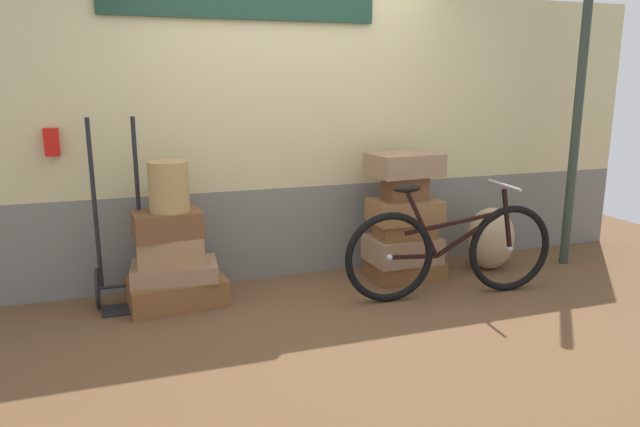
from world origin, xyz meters
name	(u,v)px	position (x,y,z in m)	size (l,w,h in m)	color
ground	(322,308)	(0.00, 0.00, -0.03)	(8.76, 5.20, 0.06)	brown
station_building	(290,136)	(0.01, 0.85, 1.20)	(6.76, 0.74, 2.41)	slate
suitcase_0	(177,291)	(-1.03, 0.38, 0.10)	(0.71, 0.46, 0.20)	brown
suitcase_1	(175,271)	(-1.04, 0.36, 0.27)	(0.62, 0.38, 0.13)	#937051
suitcase_2	(171,250)	(-1.07, 0.34, 0.44)	(0.47, 0.31, 0.21)	#9E754C
suitcase_3	(167,224)	(-1.08, 0.35, 0.63)	(0.48, 0.32, 0.19)	brown
suitcase_4	(405,269)	(0.88, 0.37, 0.08)	(0.60, 0.43, 0.16)	brown
suitcase_5	(402,249)	(0.85, 0.35, 0.26)	(0.58, 0.43, 0.21)	#937051
suitcase_6	(404,230)	(0.85, 0.33, 0.44)	(0.46, 0.32, 0.13)	brown
suitcase_7	(405,211)	(0.86, 0.35, 0.59)	(0.57, 0.39, 0.19)	olive
suitcase_8	(405,188)	(0.85, 0.36, 0.79)	(0.33, 0.24, 0.20)	brown
suitcase_9	(404,164)	(0.85, 0.36, 0.98)	(0.56, 0.40, 0.19)	#937051
wicker_basket	(169,186)	(-1.05, 0.35, 0.91)	(0.29, 0.29, 0.37)	#A8844C
luggage_trolley	(121,265)	(-1.42, 0.47, 0.32)	(0.39, 0.37, 1.41)	black
burlap_sack	(490,238)	(1.71, 0.34, 0.28)	(0.44, 0.38, 0.56)	tan
bicycle	(451,250)	(1.01, -0.15, 0.37)	(1.72, 0.46, 0.91)	black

